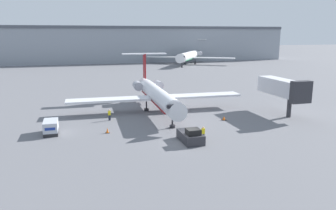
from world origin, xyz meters
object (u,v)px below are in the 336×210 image
(worker_near_tug, at_px, (203,133))
(airplane_parked_far_left, at_px, (190,56))
(worker_by_wing, at_px, (109,115))
(traffic_cone_left, at_px, (107,131))
(luggage_cart, at_px, (51,127))
(pushback_tug, at_px, (191,136))
(jet_bridge, at_px, (283,88))
(traffic_cone_right, at_px, (224,118))
(airplane_main, at_px, (157,94))

(worker_near_tug, relative_size, airplane_parked_far_left, 0.05)
(worker_by_wing, height_order, traffic_cone_left, worker_by_wing)
(worker_by_wing, xyz_separation_m, traffic_cone_left, (-1.03, -6.57, -0.57))
(luggage_cart, bearing_deg, worker_by_wing, 29.73)
(pushback_tug, xyz_separation_m, worker_by_wing, (-8.52, 13.10, 0.20))
(worker_by_wing, xyz_separation_m, jet_bridge, (27.91, -4.12, 3.53))
(worker_near_tug, bearing_deg, luggage_cart, 155.32)
(pushback_tug, height_order, worker_near_tug, pushback_tug)
(luggage_cart, bearing_deg, airplane_parked_far_left, 59.83)
(worker_by_wing, relative_size, traffic_cone_right, 2.55)
(pushback_tug, xyz_separation_m, airplane_parked_far_left, (35.75, 98.80, 3.02))
(pushback_tug, xyz_separation_m, traffic_cone_left, (-9.55, 6.54, -0.37))
(worker_by_wing, bearing_deg, airplane_main, 25.35)
(traffic_cone_left, bearing_deg, traffic_cone_right, 5.50)
(traffic_cone_left, distance_m, traffic_cone_right, 18.19)
(worker_by_wing, distance_m, traffic_cone_left, 6.67)
(pushback_tug, bearing_deg, jet_bridge, 24.86)
(worker_near_tug, bearing_deg, airplane_main, 95.23)
(luggage_cart, height_order, traffic_cone_right, luggage_cart)
(airplane_main, bearing_deg, traffic_cone_right, -46.17)
(worker_by_wing, bearing_deg, luggage_cart, -150.27)
(jet_bridge, bearing_deg, traffic_cone_left, -175.16)
(pushback_tug, relative_size, traffic_cone_right, 6.37)
(airplane_parked_far_left, bearing_deg, airplane_main, -113.63)
(luggage_cart, distance_m, worker_by_wing, 9.57)
(worker_by_wing, distance_m, airplane_parked_far_left, 96.50)
(airplane_main, bearing_deg, airplane_parked_far_left, 66.37)
(traffic_cone_left, height_order, traffic_cone_right, traffic_cone_left)
(traffic_cone_left, xyz_separation_m, airplane_parked_far_left, (45.30, 92.26, 3.39))
(pushback_tug, height_order, jet_bridge, jet_bridge)
(airplane_main, bearing_deg, worker_by_wing, -154.65)
(traffic_cone_left, xyz_separation_m, traffic_cone_right, (18.11, 1.74, -0.04))
(worker_by_wing, xyz_separation_m, traffic_cone_right, (17.08, -4.82, -0.61))
(airplane_main, relative_size, traffic_cone_right, 44.37)
(airplane_main, bearing_deg, traffic_cone_left, -132.06)
(worker_near_tug, height_order, jet_bridge, jet_bridge)
(pushback_tug, bearing_deg, worker_near_tug, -4.16)
(worker_by_wing, relative_size, traffic_cone_left, 2.45)
(pushback_tug, distance_m, jet_bridge, 21.70)
(luggage_cart, distance_m, traffic_cone_right, 25.40)
(airplane_parked_far_left, bearing_deg, pushback_tug, -109.89)
(worker_by_wing, bearing_deg, airplane_parked_far_left, 62.68)
(traffic_cone_right, bearing_deg, pushback_tug, -135.96)
(luggage_cart, xyz_separation_m, traffic_cone_left, (7.28, -1.82, -0.56))
(pushback_tug, xyz_separation_m, luggage_cart, (-16.83, 8.36, 0.19))
(pushback_tug, distance_m, traffic_cone_left, 11.57)
(luggage_cart, height_order, worker_by_wing, luggage_cart)
(airplane_parked_far_left, distance_m, jet_bridge, 91.29)
(worker_near_tug, bearing_deg, traffic_cone_left, 149.21)
(airplane_main, xyz_separation_m, traffic_cone_left, (-9.58, -10.62, -2.64))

